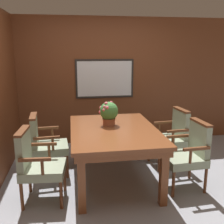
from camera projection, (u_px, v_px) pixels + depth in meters
The scene contains 8 objects.
ground_plane at pixel (116, 188), 3.59m from camera, with size 14.00×14.00×0.00m, color #93969E.
wall_back at pixel (100, 82), 5.12m from camera, with size 7.20×0.08×2.45m.
dining_table at pixel (114, 135), 3.65m from camera, with size 1.18×1.65×0.77m.
chair_left_far at pixel (45, 142), 3.88m from camera, with size 0.55×0.55×0.93m.
chair_right_far at pixel (172, 135), 4.21m from camera, with size 0.56×0.55×0.93m.
chair_right_near at pixel (189, 152), 3.50m from camera, with size 0.54×0.54×0.93m.
chair_left_near at pixel (37, 163), 3.18m from camera, with size 0.55×0.55×0.93m.
potted_plant at pixel (109, 113), 3.75m from camera, with size 0.28×0.27×0.35m.
Camera 1 is at (-0.56, -3.20, 1.84)m, focal length 42.00 mm.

